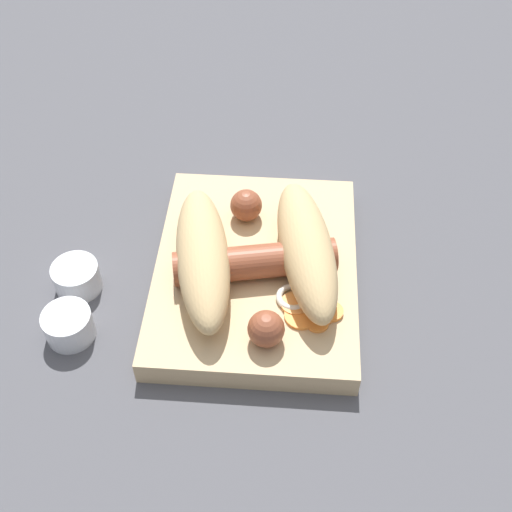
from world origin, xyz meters
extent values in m
plane|color=#4C4C51|center=(0.00, 0.00, 0.00)|extent=(3.00, 3.00, 0.00)
cube|color=tan|center=(0.00, 0.00, 0.01)|extent=(0.25, 0.19, 0.03)
ellipsoid|color=tan|center=(0.02, -0.05, 0.05)|extent=(0.18, 0.08, 0.05)
ellipsoid|color=tan|center=(0.00, 0.05, 0.05)|extent=(0.18, 0.08, 0.05)
cylinder|color=brown|center=(0.01, 0.00, 0.04)|extent=(0.06, 0.15, 0.03)
sphere|color=brown|center=(0.09, 0.01, 0.04)|extent=(0.03, 0.03, 0.03)
sphere|color=brown|center=(-0.06, -0.01, 0.04)|extent=(0.03, 0.03, 0.03)
cylinder|color=#F99E4C|center=(0.05, 0.04, 0.03)|extent=(0.03, 0.03, 0.00)
cylinder|color=orange|center=(0.06, 0.04, 0.03)|extent=(0.04, 0.04, 0.00)
cylinder|color=orange|center=(0.05, 0.07, 0.03)|extent=(0.02, 0.02, 0.00)
cylinder|color=orange|center=(0.06, 0.06, 0.03)|extent=(0.03, 0.03, 0.00)
cylinder|color=orange|center=(0.07, 0.06, 0.03)|extent=(0.03, 0.03, 0.00)
torus|color=silver|center=(0.04, 0.04, 0.03)|extent=(0.03, 0.03, 0.01)
cylinder|color=silver|center=(0.02, -0.17, 0.01)|extent=(0.05, 0.05, 0.03)
cylinder|color=white|center=(0.02, -0.17, 0.01)|extent=(0.04, 0.04, 0.01)
cylinder|color=silver|center=(0.08, -0.17, 0.01)|extent=(0.05, 0.05, 0.03)
cylinder|color=gold|center=(0.08, -0.17, 0.01)|extent=(0.04, 0.04, 0.01)
camera|label=1|loc=(0.40, 0.03, 0.50)|focal=45.00mm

